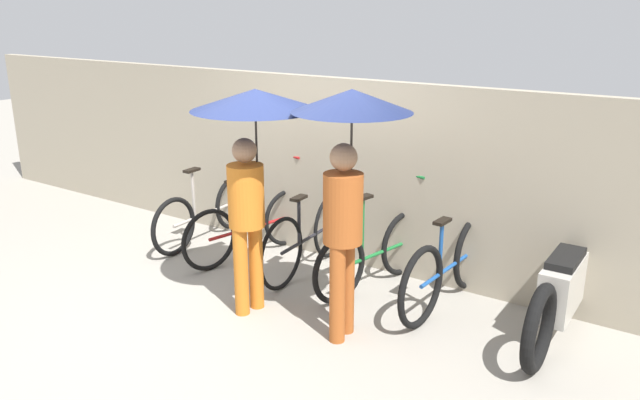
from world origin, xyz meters
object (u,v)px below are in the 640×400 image
(parked_bicycle_1, at_px, (251,226))
(motorcycle, at_px, (562,289))
(parked_bicycle_4, at_px, (448,267))
(pedestrian_center, at_px, (349,149))
(parked_bicycle_2, at_px, (309,236))
(parked_bicycle_0, at_px, (206,212))
(pedestrian_leading, at_px, (253,134))
(parked_bicycle_3, at_px, (374,253))

(parked_bicycle_1, bearing_deg, motorcycle, -74.83)
(parked_bicycle_4, distance_m, pedestrian_center, 1.63)
(parked_bicycle_4, relative_size, motorcycle, 0.84)
(parked_bicycle_2, bearing_deg, pedestrian_center, -134.49)
(parked_bicycle_0, distance_m, parked_bicycle_4, 3.04)
(parked_bicycle_4, relative_size, pedestrian_leading, 0.88)
(parked_bicycle_0, relative_size, parked_bicycle_1, 1.00)
(parked_bicycle_2, height_order, parked_bicycle_3, parked_bicycle_3)
(parked_bicycle_0, height_order, parked_bicycle_2, parked_bicycle_0)
(parked_bicycle_1, xyz_separation_m, parked_bicycle_2, (0.76, 0.03, 0.03))
(parked_bicycle_2, xyz_separation_m, parked_bicycle_4, (1.52, 0.07, -0.00))
(parked_bicycle_0, bearing_deg, pedestrian_leading, -124.35)
(parked_bicycle_4, bearing_deg, pedestrian_center, 155.43)
(parked_bicycle_2, relative_size, parked_bicycle_4, 0.98)
(parked_bicycle_4, bearing_deg, pedestrian_leading, 128.80)
(parked_bicycle_2, relative_size, pedestrian_center, 0.83)
(pedestrian_leading, bearing_deg, parked_bicycle_0, 155.99)
(parked_bicycle_0, relative_size, parked_bicycle_3, 1.07)
(parked_bicycle_0, relative_size, pedestrian_center, 0.83)
(parked_bicycle_3, bearing_deg, motorcycle, -75.09)
(pedestrian_leading, bearing_deg, parked_bicycle_1, 140.47)
(parked_bicycle_1, bearing_deg, parked_bicycle_2, -75.37)
(parked_bicycle_0, relative_size, pedestrian_leading, 0.86)
(parked_bicycle_3, distance_m, pedestrian_center, 1.55)
(parked_bicycle_1, bearing_deg, parked_bicycle_4, -74.89)
(pedestrian_leading, distance_m, motorcycle, 2.92)
(parked_bicycle_2, bearing_deg, pedestrian_leading, -178.36)
(parked_bicycle_0, distance_m, parked_bicycle_1, 0.77)
(parked_bicycle_1, relative_size, parked_bicycle_2, 1.00)
(pedestrian_leading, height_order, motorcycle, pedestrian_leading)
(parked_bicycle_4, height_order, motorcycle, parked_bicycle_4)
(parked_bicycle_1, height_order, pedestrian_leading, pedestrian_leading)
(motorcycle, bearing_deg, parked_bicycle_4, 92.29)
(pedestrian_center, bearing_deg, motorcycle, 27.14)
(parked_bicycle_0, bearing_deg, parked_bicycle_1, -98.71)
(parked_bicycle_3, relative_size, parked_bicycle_4, 0.91)
(parked_bicycle_0, relative_size, motorcycle, 0.82)
(pedestrian_center, bearing_deg, parked_bicycle_3, 98.78)
(parked_bicycle_3, bearing_deg, parked_bicycle_4, -74.56)
(parked_bicycle_3, xyz_separation_m, parked_bicycle_4, (0.76, 0.05, 0.02))
(parked_bicycle_0, height_order, parked_bicycle_3, parked_bicycle_3)
(parked_bicycle_4, bearing_deg, parked_bicycle_0, 93.96)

